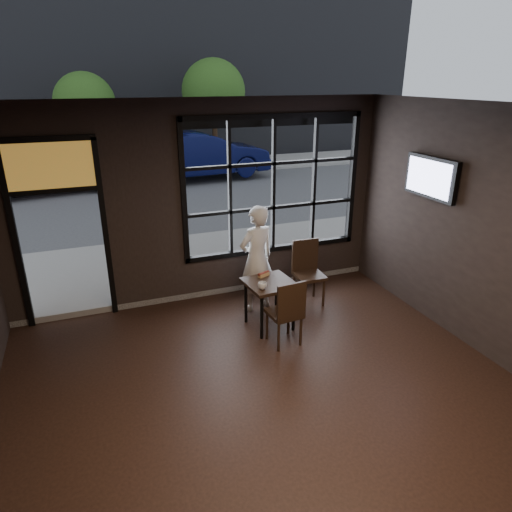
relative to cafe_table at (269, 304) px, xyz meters
name	(u,v)px	position (x,y,z in m)	size (l,w,h in m)	color
floor	(296,438)	(-0.61, -2.20, -0.37)	(6.00, 7.00, 0.02)	black
ceiling	(309,112)	(-0.61, -2.20, 2.85)	(6.00, 7.00, 0.02)	black
window_frame	(273,186)	(0.59, 1.30, 1.44)	(3.06, 0.12, 2.28)	black
stained_transom	(50,165)	(-2.71, 1.30, 1.99)	(1.20, 0.06, 0.70)	orange
street_asphalt	(111,144)	(-0.61, 21.80, -0.38)	(60.00, 41.00, 0.04)	#545456
cafe_table	(269,304)	(0.00, 0.00, 0.00)	(0.67, 0.67, 0.72)	black
chair_near	(284,311)	(0.02, -0.48, 0.13)	(0.42, 0.42, 0.98)	black
chair_window	(309,274)	(0.89, 0.47, 0.16)	(0.45, 0.45, 1.04)	black
man	(257,259)	(0.03, 0.61, 0.49)	(0.62, 0.41, 1.70)	silver
hotdog	(264,274)	(-0.01, 0.22, 0.39)	(0.20, 0.08, 0.06)	tan
cup	(262,286)	(-0.18, -0.17, 0.41)	(0.12, 0.12, 0.10)	silver
tv	(431,177)	(2.32, -0.36, 1.77)	(0.11, 1.00, 0.59)	black
navy_car	(202,155)	(1.72, 10.46, 0.53)	(1.68, 4.82, 1.59)	#070B33
maroon_car	(41,165)	(-3.49, 10.30, 0.54)	(1.90, 4.72, 1.61)	#5A192B
tree_left	(85,104)	(-1.92, 12.66, 2.22)	(2.15, 2.15, 3.67)	#332114
tree_right	(214,92)	(2.80, 12.48, 2.57)	(2.44, 2.44, 4.16)	#332114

